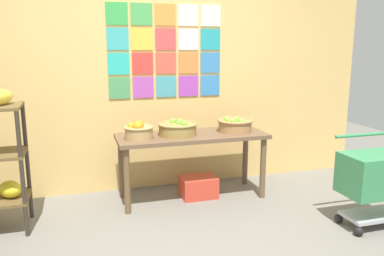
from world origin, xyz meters
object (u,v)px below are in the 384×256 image
at_px(fruit_basket_left, 178,128).
at_px(fruit_basket_back_right, 138,131).
at_px(produce_crate_under_table, 198,187).
at_px(shopping_cart, 375,177).
at_px(display_table, 192,143).
at_px(fruit_basket_right, 235,124).

xyz_separation_m(fruit_basket_left, fruit_basket_back_right, (-0.41, -0.07, 0.01)).
height_order(produce_crate_under_table, shopping_cart, shopping_cart).
relative_size(display_table, fruit_basket_right, 4.08).
distance_m(display_table, fruit_basket_right, 0.50).
bearing_deg(fruit_basket_left, fruit_basket_back_right, -170.86).
distance_m(fruit_basket_back_right, shopping_cart, 2.18).
bearing_deg(fruit_basket_back_right, produce_crate_under_table, 5.23).
xyz_separation_m(fruit_basket_back_right, shopping_cart, (1.88, -1.04, -0.31)).
height_order(display_table, produce_crate_under_table, display_table).
distance_m(produce_crate_under_table, shopping_cart, 1.71).
xyz_separation_m(display_table, fruit_basket_back_right, (-0.56, -0.06, 0.17)).
height_order(fruit_basket_back_right, produce_crate_under_table, fruit_basket_back_right).
relative_size(fruit_basket_left, produce_crate_under_table, 1.08).
distance_m(display_table, shopping_cart, 1.73).
bearing_deg(produce_crate_under_table, fruit_basket_left, 177.80).
distance_m(display_table, produce_crate_under_table, 0.48).
bearing_deg(fruit_basket_left, fruit_basket_right, -0.56).
height_order(fruit_basket_left, fruit_basket_back_right, fruit_basket_back_right).
relative_size(display_table, produce_crate_under_table, 4.14).
relative_size(fruit_basket_left, shopping_cart, 0.50).
xyz_separation_m(fruit_basket_right, produce_crate_under_table, (-0.40, -0.00, -0.65)).
xyz_separation_m(fruit_basket_left, fruit_basket_right, (0.62, -0.01, 0.00)).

